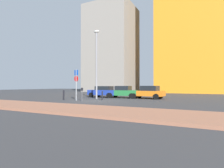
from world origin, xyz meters
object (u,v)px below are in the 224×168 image
object	(u,v)px
parking_sign_post	(76,81)
parking_meter	(82,92)
parked_car_orange	(148,92)
parked_car_green	(123,92)
parked_car_blue	(104,91)
street_lamp	(97,59)
traffic_bollard_near	(64,95)
traffic_bollard_mid	(102,96)

from	to	relation	value
parking_sign_post	parking_meter	size ratio (longest dim) A/B	2.40
parked_car_orange	parking_meter	size ratio (longest dim) A/B	3.03
parked_car_green	parking_meter	size ratio (longest dim) A/B	3.14
parked_car_blue	street_lamp	xyz separation A→B (m)	(0.68, -2.86, 3.84)
parked_car_green	parked_car_orange	xyz separation A→B (m)	(3.12, 0.10, 0.01)
parking_sign_post	street_lamp	size ratio (longest dim) A/B	0.40
parking_sign_post	traffic_bollard_near	world-z (taller)	parking_sign_post
parked_car_orange	parking_sign_post	distance (m)	8.42
parked_car_blue	parking_sign_post	world-z (taller)	parking_sign_post
parked_car_orange	traffic_bollard_mid	distance (m)	5.71
parked_car_orange	parking_sign_post	bearing A→B (deg)	-134.79
traffic_bollard_near	traffic_bollard_mid	size ratio (longest dim) A/B	1.11
parked_car_green	traffic_bollard_mid	distance (m)	4.31
traffic_bollard_near	traffic_bollard_mid	world-z (taller)	traffic_bollard_near
parked_car_green	traffic_bollard_near	xyz separation A→B (m)	(-4.44, -5.78, -0.24)
parking_sign_post	traffic_bollard_mid	world-z (taller)	parking_sign_post
traffic_bollard_mid	parking_meter	bearing A→B (deg)	-119.74
parked_car_orange	parking_meter	xyz separation A→B (m)	(-4.80, -6.37, 0.08)
parking_sign_post	traffic_bollard_mid	size ratio (longest dim) A/B	3.35
parking_meter	traffic_bollard_mid	distance (m)	2.34
parked_car_orange	parking_sign_post	size ratio (longest dim) A/B	1.26
parking_meter	parked_car_green	bearing A→B (deg)	74.98
parked_car_orange	parking_sign_post	xyz separation A→B (m)	(-5.87, -5.91, 1.22)
parked_car_green	parked_car_orange	world-z (taller)	parked_car_orange
parking_sign_post	traffic_bollard_near	xyz separation A→B (m)	(-1.70, 0.03, -1.47)
traffic_bollard_near	parking_sign_post	bearing A→B (deg)	-1.10
parked_car_blue	traffic_bollard_mid	bearing A→B (deg)	-62.23
street_lamp	traffic_bollard_near	bearing A→B (deg)	-129.96
parking_meter	traffic_bollard_near	world-z (taller)	parking_meter
parking_sign_post	parking_meter	distance (m)	1.62
parked_car_blue	street_lamp	bearing A→B (deg)	-76.59
parked_car_green	parking_sign_post	xyz separation A→B (m)	(-2.74, -5.81, 1.24)
parking_sign_post	traffic_bollard_near	distance (m)	2.25
parked_car_green	street_lamp	xyz separation A→B (m)	(-2.06, -2.94, 3.85)
parking_meter	street_lamp	xyz separation A→B (m)	(-0.38, 3.33, 3.75)
parked_car_green	traffic_bollard_mid	size ratio (longest dim) A/B	4.37
parking_meter	parked_car_orange	bearing A→B (deg)	52.97
parked_car_blue	parking_meter	size ratio (longest dim) A/B	3.01
parked_car_green	parking_meter	bearing A→B (deg)	-105.02
parked_car_orange	traffic_bollard_near	xyz separation A→B (m)	(-7.56, -5.88, -0.25)
parking_meter	traffic_bollard_mid	xyz separation A→B (m)	(1.14, 2.00, -0.39)
parked_car_orange	traffic_bollard_near	world-z (taller)	parked_car_orange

